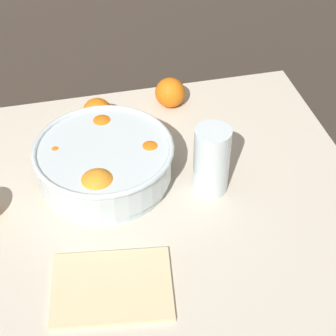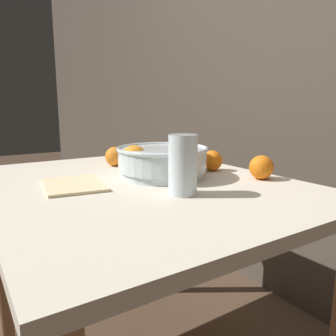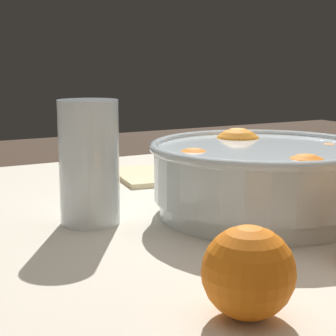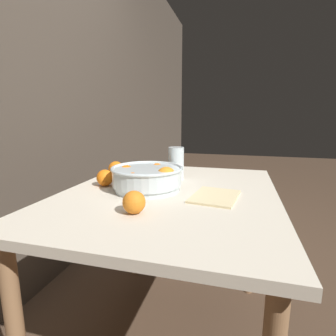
{
  "view_description": "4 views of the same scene",
  "coord_description": "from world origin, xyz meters",
  "px_view_note": "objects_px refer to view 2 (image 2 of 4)",
  "views": [
    {
      "loc": [
        -0.08,
        -0.78,
        1.54
      ],
      "look_at": [
        0.11,
        0.03,
        0.78
      ],
      "focal_mm": 60.0,
      "sensor_mm": 36.0,
      "label": 1
    },
    {
      "loc": [
        0.86,
        -0.45,
        0.94
      ],
      "look_at": [
        0.1,
        0.04,
        0.77
      ],
      "focal_mm": 35.0,
      "sensor_mm": 36.0,
      "label": 2
    },
    {
      "loc": [
        0.44,
        0.66,
        0.91
      ],
      "look_at": [
        0.1,
        0.04,
        0.78
      ],
      "focal_mm": 60.0,
      "sensor_mm": 36.0,
      "label": 3
    },
    {
      "loc": [
        -0.98,
        -0.26,
        1.01
      ],
      "look_at": [
        0.09,
        0.03,
        0.79
      ],
      "focal_mm": 28.0,
      "sensor_mm": 36.0,
      "label": 4
    }
  ],
  "objects_px": {
    "juice_glass": "(183,167)",
    "orange_loose_aside": "(213,161)",
    "fruit_bowl": "(162,160)",
    "orange_loose_front": "(115,156)",
    "orange_loose_near_bowl": "(261,167)"
  },
  "relations": [
    {
      "from": "juice_glass",
      "to": "orange_loose_aside",
      "type": "bearing_deg",
      "value": 126.23
    },
    {
      "from": "fruit_bowl",
      "to": "orange_loose_front",
      "type": "xyz_separation_m",
      "value": [
        -0.26,
        -0.05,
        -0.02
      ]
    },
    {
      "from": "fruit_bowl",
      "to": "orange_loose_near_bowl",
      "type": "xyz_separation_m",
      "value": [
        0.2,
        0.24,
        -0.02
      ]
    },
    {
      "from": "orange_loose_front",
      "to": "orange_loose_aside",
      "type": "bearing_deg",
      "value": 42.06
    },
    {
      "from": "fruit_bowl",
      "to": "juice_glass",
      "type": "distance_m",
      "value": 0.22
    },
    {
      "from": "fruit_bowl",
      "to": "orange_loose_near_bowl",
      "type": "height_order",
      "value": "fruit_bowl"
    },
    {
      "from": "fruit_bowl",
      "to": "orange_loose_near_bowl",
      "type": "bearing_deg",
      "value": 50.3
    },
    {
      "from": "fruit_bowl",
      "to": "orange_loose_front",
      "type": "relative_size",
      "value": 4.04
    },
    {
      "from": "orange_loose_front",
      "to": "orange_loose_aside",
      "type": "xyz_separation_m",
      "value": [
        0.27,
        0.25,
        -0.0
      ]
    },
    {
      "from": "orange_loose_near_bowl",
      "to": "orange_loose_front",
      "type": "xyz_separation_m",
      "value": [
        -0.45,
        -0.29,
        -0.0
      ]
    },
    {
      "from": "fruit_bowl",
      "to": "orange_loose_front",
      "type": "distance_m",
      "value": 0.26
    },
    {
      "from": "juice_glass",
      "to": "orange_loose_near_bowl",
      "type": "height_order",
      "value": "juice_glass"
    },
    {
      "from": "juice_glass",
      "to": "orange_loose_near_bowl",
      "type": "distance_m",
      "value": 0.31
    },
    {
      "from": "fruit_bowl",
      "to": "juice_glass",
      "type": "bearing_deg",
      "value": -18.39
    },
    {
      "from": "fruit_bowl",
      "to": "juice_glass",
      "type": "xyz_separation_m",
      "value": [
        0.21,
        -0.07,
        0.02
      ]
    }
  ]
}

